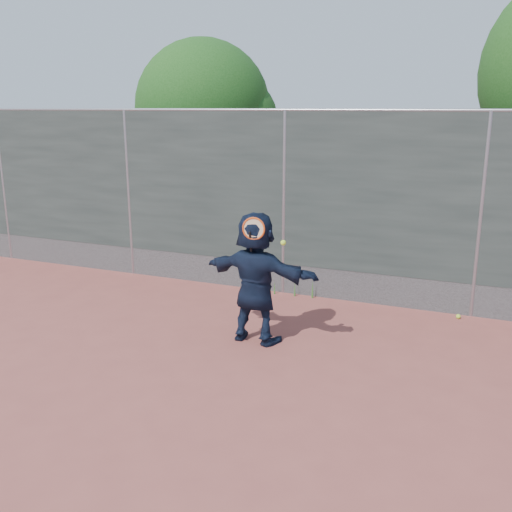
% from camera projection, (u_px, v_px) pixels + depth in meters
% --- Properties ---
extents(ground, '(80.00, 80.00, 0.00)m').
position_uv_depth(ground, '(180.00, 381.00, 6.54)').
color(ground, '#9E4C42').
rests_on(ground, ground).
extents(player, '(1.68, 0.71, 1.76)m').
position_uv_depth(player, '(256.00, 278.00, 7.46)').
color(player, '#131D34').
rests_on(player, ground).
extents(ball_ground, '(0.07, 0.07, 0.07)m').
position_uv_depth(ball_ground, '(458.00, 316.00, 8.45)').
color(ball_ground, '#BFED34').
rests_on(ball_ground, ground).
extents(fence, '(20.00, 0.06, 3.03)m').
position_uv_depth(fence, '(284.00, 200.00, 9.28)').
color(fence, '#38423D').
rests_on(fence, ground).
extents(swing_action, '(0.57, 0.13, 0.51)m').
position_uv_depth(swing_action, '(256.00, 231.00, 7.08)').
color(swing_action, '#E34B15').
rests_on(swing_action, ground).
extents(tree_left, '(3.15, 3.00, 4.53)m').
position_uv_depth(tree_left, '(210.00, 112.00, 12.71)').
color(tree_left, '#382314').
rests_on(tree_left, ground).
extents(weed_clump, '(0.68, 0.07, 0.30)m').
position_uv_depth(weed_clump, '(297.00, 289.00, 9.43)').
color(weed_clump, '#387226').
rests_on(weed_clump, ground).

